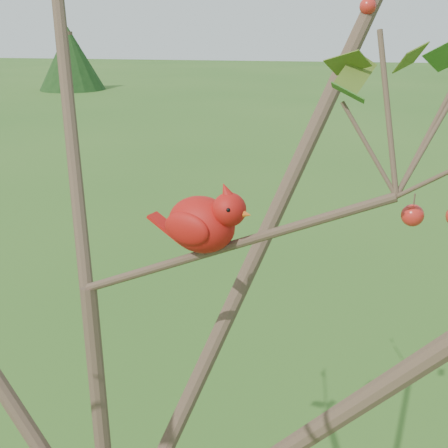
% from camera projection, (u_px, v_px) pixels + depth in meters
% --- Properties ---
extents(crabapple_tree, '(2.35, 2.05, 2.95)m').
position_uv_depth(crabapple_tree, '(92.00, 235.00, 1.00)').
color(crabapple_tree, '#463126').
rests_on(crabapple_tree, ground).
extents(cardinal, '(0.22, 0.14, 0.16)m').
position_uv_depth(cardinal, '(205.00, 222.00, 1.06)').
color(cardinal, '#B6140F').
rests_on(cardinal, ground).
extents(distant_trees, '(41.32, 15.01, 3.35)m').
position_uv_depth(distant_trees, '(338.00, 51.00, 23.04)').
color(distant_trees, '#463126').
rests_on(distant_trees, ground).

